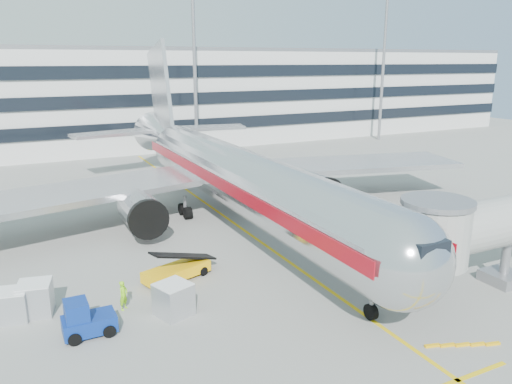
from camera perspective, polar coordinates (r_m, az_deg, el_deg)
name	(u,v)px	position (r m, az deg, el deg)	size (l,w,h in m)	color
ground	(296,266)	(34.59, 4.54, -8.48)	(180.00, 180.00, 0.00)	gray
lead_in_line	(236,225)	(42.90, -2.30, -3.74)	(0.25, 70.00, 0.01)	#E6B90C
stop_bar	(458,380)	(25.13, 22.06, -19.33)	(6.00, 0.25, 0.01)	#E6B90C
main_jet	(227,173)	(43.28, -3.29, 2.24)	(50.95, 48.70, 16.06)	silver
terminal	(117,97)	(86.91, -15.57, 10.46)	(150.00, 24.25, 15.60)	silver
light_mast_centre	(194,51)	(73.39, -7.08, 15.70)	(2.40, 1.20, 25.45)	gray
light_mast_east	(384,53)	(90.57, 14.43, 15.18)	(2.40, 1.20, 25.45)	gray
belt_loader	(177,270)	(32.75, -9.07, -8.82)	(4.73, 2.88, 2.21)	#FCB50A
baggage_tug	(85,320)	(27.62, -18.92, -13.68)	(2.64, 1.72, 1.97)	navy
cargo_container_left	(13,305)	(30.62, -26.04, -11.52)	(1.89, 1.89, 1.70)	#B2B4B9
cargo_container_right	(35,298)	(30.70, -23.90, -11.04)	(2.06, 2.06, 1.85)	#B2B4B9
cargo_container_front	(173,299)	(28.45, -9.42, -11.99)	(2.22, 2.22, 1.84)	#B2B4B9
ramp_worker	(123,295)	(29.62, -14.91, -11.34)	(0.62, 0.41, 1.70)	#8BE217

